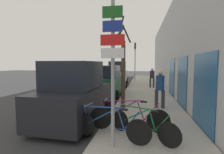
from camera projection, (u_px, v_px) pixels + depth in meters
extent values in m
plane|color=#333335|center=(108.00, 96.00, 11.83)|extent=(80.00, 80.00, 0.00)
cube|color=#ADA89E|center=(146.00, 90.00, 14.12)|extent=(3.20, 32.00, 0.15)
cube|color=#BCBCC1|center=(169.00, 50.00, 13.56)|extent=(0.20, 32.00, 6.50)
cube|color=#26598C|center=(203.00, 91.00, 5.51)|extent=(0.03, 2.05, 2.42)
cube|color=#26598C|center=(182.00, 81.00, 8.56)|extent=(0.03, 2.05, 2.42)
cube|color=#26598C|center=(172.00, 77.00, 11.61)|extent=(0.03, 2.05, 2.42)
cylinder|color=#939399|center=(113.00, 76.00, 4.26)|extent=(0.09, 0.09, 3.58)
cube|color=#19591E|center=(112.00, 12.00, 4.09)|extent=(0.49, 0.02, 0.27)
cube|color=navy|center=(112.00, 26.00, 4.11)|extent=(0.48, 0.02, 0.26)
cube|color=red|center=(112.00, 40.00, 4.14)|extent=(0.58, 0.02, 0.26)
cube|color=white|center=(112.00, 53.00, 4.16)|extent=(0.56, 0.02, 0.24)
cylinder|color=black|center=(84.00, 124.00, 5.06)|extent=(0.67, 0.19, 0.68)
cylinder|color=black|center=(139.00, 132.00, 4.42)|extent=(0.67, 0.19, 0.68)
cylinder|color=#1E4799|center=(103.00, 116.00, 4.79)|extent=(0.90, 0.24, 0.56)
cylinder|color=#1E4799|center=(105.00, 107.00, 4.74)|extent=(1.04, 0.27, 0.09)
cylinder|color=#1E4799|center=(121.00, 119.00, 4.59)|extent=(0.20, 0.08, 0.49)
cylinder|color=#1E4799|center=(128.00, 130.00, 4.53)|extent=(0.56, 0.16, 0.08)
cylinder|color=#1E4799|center=(131.00, 121.00, 4.48)|extent=(0.42, 0.12, 0.55)
cylinder|color=#1E4799|center=(86.00, 114.00, 5.00)|extent=(0.20, 0.07, 0.59)
cube|color=black|center=(124.00, 110.00, 4.54)|extent=(0.21, 0.12, 0.04)
cylinder|color=#99999E|center=(89.00, 105.00, 4.95)|extent=(0.12, 0.43, 0.02)
cylinder|color=black|center=(120.00, 120.00, 5.41)|extent=(0.56, 0.38, 0.64)
cylinder|color=black|center=(169.00, 135.00, 4.31)|extent=(0.56, 0.38, 0.64)
cylinder|color=#197233|center=(136.00, 115.00, 4.97)|extent=(0.78, 0.52, 0.53)
cylinder|color=#197233|center=(138.00, 108.00, 4.90)|extent=(0.90, 0.60, 0.08)
cylinder|color=#197233|center=(152.00, 120.00, 4.62)|extent=(0.18, 0.14, 0.46)
cylinder|color=#197233|center=(159.00, 131.00, 4.50)|extent=(0.49, 0.33, 0.08)
cylinder|color=#197233|center=(162.00, 123.00, 4.43)|extent=(0.37, 0.26, 0.52)
cylinder|color=#197233|center=(122.00, 112.00, 5.33)|extent=(0.18, 0.13, 0.56)
cube|color=black|center=(155.00, 111.00, 4.54)|extent=(0.21, 0.18, 0.04)
cylinder|color=#99999E|center=(124.00, 104.00, 5.26)|extent=(0.26, 0.38, 0.02)
cylinder|color=black|center=(101.00, 118.00, 5.55)|extent=(0.71, 0.04, 0.71)
cylinder|color=black|center=(158.00, 121.00, 5.25)|extent=(0.71, 0.04, 0.71)
cylinder|color=#8C1E72|center=(122.00, 109.00, 5.41)|extent=(1.00, 0.04, 0.58)
cylinder|color=#8C1E72|center=(125.00, 101.00, 5.38)|extent=(1.16, 0.04, 0.09)
cylinder|color=#8C1E72|center=(141.00, 110.00, 5.31)|extent=(0.21, 0.04, 0.51)
cylinder|color=#8C1E72|center=(148.00, 120.00, 5.30)|extent=(0.62, 0.03, 0.08)
cylinder|color=#8C1E72|center=(151.00, 112.00, 5.26)|extent=(0.47, 0.03, 0.57)
cylinder|color=#8C1E72|center=(104.00, 109.00, 5.52)|extent=(0.21, 0.03, 0.61)
cube|color=black|center=(144.00, 102.00, 5.28)|extent=(0.20, 0.08, 0.04)
cylinder|color=#99999E|center=(106.00, 99.00, 5.48)|extent=(0.03, 0.44, 0.02)
cube|color=black|center=(76.00, 102.00, 6.79)|extent=(2.00, 4.19, 1.13)
cube|color=black|center=(74.00, 75.00, 6.55)|extent=(1.75, 2.20, 1.01)
cylinder|color=black|center=(69.00, 104.00, 8.27)|extent=(0.24, 0.62, 0.61)
cylinder|color=black|center=(107.00, 106.00, 7.88)|extent=(0.24, 0.62, 0.61)
cylinder|color=black|center=(34.00, 122.00, 5.77)|extent=(0.24, 0.62, 0.61)
cylinder|color=black|center=(88.00, 126.00, 5.38)|extent=(0.24, 0.62, 0.61)
cube|color=#144728|center=(106.00, 85.00, 11.92)|extent=(1.92, 4.73, 1.12)
cube|color=black|center=(105.00, 71.00, 11.66)|extent=(1.72, 2.46, 0.80)
cylinder|color=black|center=(98.00, 88.00, 13.55)|extent=(0.22, 0.67, 0.67)
cylinder|color=black|center=(122.00, 89.00, 13.23)|extent=(0.22, 0.67, 0.67)
cylinder|color=black|center=(86.00, 95.00, 10.67)|extent=(0.22, 0.67, 0.67)
cylinder|color=black|center=(117.00, 96.00, 10.35)|extent=(0.22, 0.67, 0.67)
cube|color=#B2B7BC|center=(118.00, 78.00, 17.85)|extent=(2.04, 4.86, 1.27)
cube|color=black|center=(118.00, 66.00, 17.58)|extent=(1.72, 2.57, 1.00)
cylinder|color=black|center=(111.00, 81.00, 19.45)|extent=(0.26, 0.63, 0.62)
cylinder|color=black|center=(127.00, 81.00, 19.25)|extent=(0.26, 0.63, 0.62)
cylinder|color=black|center=(107.00, 84.00, 16.53)|extent=(0.26, 0.63, 0.62)
cylinder|color=black|center=(126.00, 84.00, 16.33)|extent=(0.26, 0.63, 0.62)
cylinder|color=#333338|center=(156.00, 99.00, 8.24)|extent=(0.16, 0.16, 0.85)
cylinder|color=#333338|center=(163.00, 99.00, 8.15)|extent=(0.16, 0.16, 0.85)
cylinder|color=navy|center=(160.00, 83.00, 8.14)|extent=(0.39, 0.39, 0.67)
sphere|color=tan|center=(160.00, 73.00, 8.10)|extent=(0.23, 0.23, 0.23)
cylinder|color=#333338|center=(150.00, 83.00, 15.17)|extent=(0.15, 0.15, 0.81)
cylinder|color=#333338|center=(154.00, 83.00, 15.14)|extent=(0.15, 0.15, 0.81)
cylinder|color=#26262D|center=(152.00, 75.00, 15.10)|extent=(0.37, 0.37, 0.64)
sphere|color=tan|center=(152.00, 70.00, 15.07)|extent=(0.22, 0.22, 0.22)
cylinder|color=#4C3828|center=(123.00, 75.00, 8.05)|extent=(0.19, 0.19, 3.11)
cylinder|color=#4C3828|center=(119.00, 35.00, 8.57)|extent=(0.63, 1.33, 0.76)
cylinder|color=#4C3828|center=(127.00, 35.00, 8.18)|extent=(0.36, 0.70, 0.69)
cylinder|color=#4C3828|center=(120.00, 31.00, 8.37)|extent=(0.50, 1.00, 1.15)
cylinder|color=#4C3828|center=(117.00, 35.00, 8.12)|extent=(0.70, 0.42, 0.62)
cylinder|color=#939399|center=(135.00, 62.00, 19.89)|extent=(0.10, 0.10, 4.50)
cube|color=black|center=(135.00, 46.00, 19.65)|extent=(0.20, 0.16, 0.64)
sphere|color=red|center=(135.00, 44.00, 19.55)|extent=(0.11, 0.11, 0.11)
sphere|color=orange|center=(135.00, 46.00, 19.56)|extent=(0.11, 0.11, 0.11)
sphere|color=green|center=(135.00, 48.00, 19.58)|extent=(0.11, 0.11, 0.11)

